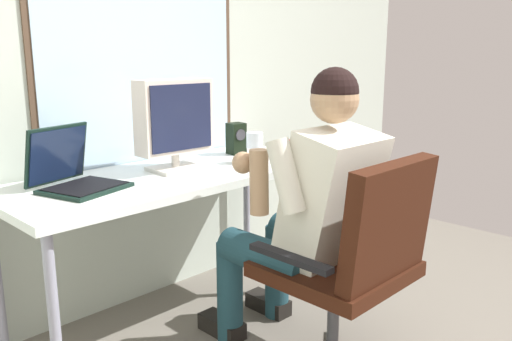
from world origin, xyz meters
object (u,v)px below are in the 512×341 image
laptop (72,172)px  person_seated (306,211)px  crt_monitor (174,119)px  coffee_mug (285,149)px  desk (175,184)px  office_chair (357,254)px  desk_speaker (236,138)px  wine_glass (255,142)px

laptop → person_seated: bearing=-44.6°
crt_monitor → coffee_mug: 0.64m
laptop → coffee_mug: 1.11m
desk → office_chair: office_chair is taller
desk → coffee_mug: size_ratio=16.65×
crt_monitor → desk_speaker: 0.52m
laptop → crt_monitor: bearing=-3.3°
wine_glass → coffee_mug: (0.20, -0.03, -0.06)m
laptop → wine_glass: laptop is taller
person_seated → wine_glass: person_seated is taller
laptop → coffee_mug: size_ratio=3.97×
crt_monitor → laptop: bearing=176.7°
desk → crt_monitor: 0.31m
crt_monitor → coffee_mug: bearing=-16.8°
desk → desk_speaker: size_ratio=9.34×
office_chair → person_seated: size_ratio=0.74×
wine_glass → office_chair: bearing=-104.7°
person_seated → crt_monitor: size_ratio=2.93×
desk → desk_speaker: bearing=13.1°
wine_glass → coffee_mug: wine_glass is taller
coffee_mug → office_chair: bearing=-118.7°
desk → crt_monitor: (0.03, 0.03, 0.30)m
crt_monitor → desk: bearing=-140.6°
desk → coffee_mug: (0.62, -0.15, 0.11)m
crt_monitor → wine_glass: bearing=-21.0°
person_seated → laptop: (-0.69, 0.68, 0.17)m
person_seated → coffee_mug: 0.64m
laptop → wine_glass: size_ratio=2.44×
desk → laptop: (-0.47, 0.06, 0.13)m
office_chair → crt_monitor: size_ratio=2.16×
desk_speaker → person_seated: bearing=-111.8°
crt_monitor → wine_glass: (0.38, -0.15, -0.14)m
person_seated → wine_glass: bearing=68.4°
laptop → desk_speaker: (0.99, 0.06, 0.02)m
desk_speaker → coffee_mug: size_ratio=1.78×
person_seated → laptop: 0.98m
desk → crt_monitor: size_ratio=3.74×
office_chair → laptop: size_ratio=2.42×
desk → desk_speaker: 0.55m
wine_glass → desk_speaker: bearing=67.8°
office_chair → laptop: bearing=126.3°
crt_monitor → desk_speaker: (0.48, 0.09, -0.16)m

